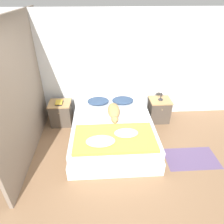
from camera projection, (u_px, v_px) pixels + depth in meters
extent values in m
plane|color=#896647|center=(108.00, 177.00, 3.57)|extent=(16.00, 16.00, 0.00)
cube|color=silver|center=(104.00, 68.00, 4.68)|extent=(9.00, 0.06, 2.55)
cube|color=gray|center=(23.00, 90.00, 3.69)|extent=(0.06, 3.10, 2.55)
cube|color=white|center=(113.00, 135.00, 4.35)|extent=(1.72, 2.06, 0.28)
cube|color=silver|center=(113.00, 126.00, 4.21)|extent=(1.66, 2.00, 0.23)
cube|color=white|center=(110.00, 96.00, 5.02)|extent=(1.80, 0.04, 1.11)
cylinder|color=white|center=(110.00, 75.00, 4.72)|extent=(1.80, 0.06, 0.06)
cube|color=#4C4238|center=(61.00, 114.00, 4.84)|extent=(0.48, 0.43, 0.55)
cube|color=tan|center=(60.00, 103.00, 4.68)|extent=(0.51, 0.45, 0.03)
sphere|color=tan|center=(59.00, 113.00, 4.57)|extent=(0.02, 0.02, 0.02)
cube|color=#4C4238|center=(159.00, 111.00, 4.96)|extent=(0.48, 0.43, 0.55)
cube|color=tan|center=(160.00, 100.00, 4.81)|extent=(0.51, 0.45, 0.03)
sphere|color=tan|center=(162.00, 110.00, 4.69)|extent=(0.02, 0.02, 0.02)
ellipsoid|color=navy|center=(98.00, 101.00, 4.76)|extent=(0.52, 0.39, 0.11)
ellipsoid|color=navy|center=(123.00, 100.00, 4.80)|extent=(0.52, 0.39, 0.11)
cube|color=gold|center=(115.00, 138.00, 3.65)|extent=(1.48, 0.82, 0.05)
ellipsoid|color=silver|center=(100.00, 141.00, 3.51)|extent=(0.52, 0.33, 0.05)
ellipsoid|color=silver|center=(126.00, 133.00, 3.71)|extent=(0.44, 0.29, 0.04)
ellipsoid|color=tan|center=(114.00, 110.00, 4.33)|extent=(0.26, 0.57, 0.19)
sphere|color=tan|center=(115.00, 120.00, 4.08)|extent=(0.15, 0.15, 0.15)
ellipsoid|color=tan|center=(115.00, 122.00, 4.03)|extent=(0.07, 0.08, 0.06)
cone|color=tan|center=(113.00, 117.00, 4.06)|extent=(0.05, 0.05, 0.05)
cone|color=tan|center=(117.00, 117.00, 4.06)|extent=(0.05, 0.05, 0.05)
ellipsoid|color=tan|center=(115.00, 107.00, 4.57)|extent=(0.17, 0.25, 0.07)
cube|color=#232328|center=(59.00, 103.00, 4.64)|extent=(0.17, 0.23, 0.02)
cube|color=gold|center=(59.00, 102.00, 4.63)|extent=(0.17, 0.22, 0.03)
cylinder|color=#2D2D33|center=(161.00, 99.00, 4.79)|extent=(0.11, 0.11, 0.02)
cylinder|color=#2D2D33|center=(161.00, 95.00, 4.73)|extent=(0.02, 0.02, 0.22)
cone|color=beige|center=(162.00, 89.00, 4.64)|extent=(0.21, 0.21, 0.11)
cube|color=#604C75|center=(191.00, 158.00, 3.96)|extent=(1.02, 0.61, 0.00)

